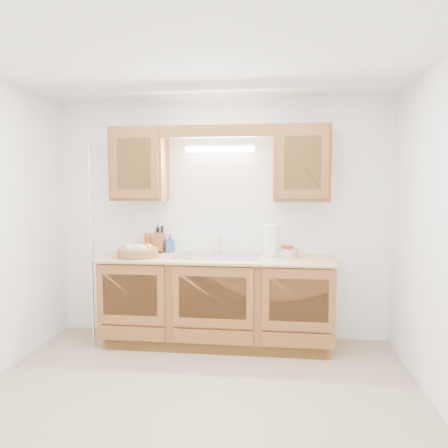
# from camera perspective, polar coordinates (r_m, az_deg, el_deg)

# --- Properties ---
(room) EXTENTS (3.52, 3.50, 2.50)m
(room) POSITION_cam_1_polar(r_m,az_deg,el_deg) (3.17, -3.93, -1.39)
(room) COLOR tan
(room) RESTS_ON ground
(base_cabinets) EXTENTS (2.20, 0.60, 0.86)m
(base_cabinets) POSITION_cam_1_polar(r_m,az_deg,el_deg) (4.48, -0.92, -10.06)
(base_cabinets) COLOR brown
(base_cabinets) RESTS_ON ground
(countertop) EXTENTS (2.30, 0.63, 0.04)m
(countertop) POSITION_cam_1_polar(r_m,az_deg,el_deg) (4.38, -0.95, -4.54)
(countertop) COLOR tan
(countertop) RESTS_ON base_cabinets
(upper_cabinet_left) EXTENTS (0.55, 0.33, 0.75)m
(upper_cabinet_left) POSITION_cam_1_polar(r_m,az_deg,el_deg) (4.66, -10.96, 7.61)
(upper_cabinet_left) COLOR brown
(upper_cabinet_left) RESTS_ON room
(upper_cabinet_right) EXTENTS (0.55, 0.33, 0.75)m
(upper_cabinet_right) POSITION_cam_1_polar(r_m,az_deg,el_deg) (4.44, 10.08, 7.76)
(upper_cabinet_right) COLOR brown
(upper_cabinet_right) RESTS_ON room
(valance) EXTENTS (2.20, 0.05, 0.12)m
(valance) POSITION_cam_1_polar(r_m,az_deg,el_deg) (4.36, -0.97, 12.05)
(valance) COLOR brown
(valance) RESTS_ON room
(fluorescent_fixture) EXTENTS (0.76, 0.08, 0.08)m
(fluorescent_fixture) POSITION_cam_1_polar(r_m,az_deg,el_deg) (4.57, -0.56, 9.92)
(fluorescent_fixture) COLOR white
(fluorescent_fixture) RESTS_ON room
(sink) EXTENTS (0.84, 0.46, 0.36)m
(sink) POSITION_cam_1_polar(r_m,az_deg,el_deg) (4.41, -0.91, -5.16)
(sink) COLOR #9E9EA3
(sink) RESTS_ON countertop
(wire_shelf_pole) EXTENTS (0.03, 0.03, 2.00)m
(wire_shelf_pole) POSITION_cam_1_polar(r_m,az_deg,el_deg) (4.45, -16.93, -3.03)
(wire_shelf_pole) COLOR silver
(wire_shelf_pole) RESTS_ON ground
(outlet_plate) EXTENTS (0.08, 0.01, 0.12)m
(outlet_plate) POSITION_cam_1_polar(r_m,az_deg,el_deg) (4.62, 11.34, -0.76)
(outlet_plate) COLOR white
(outlet_plate) RESTS_ON room
(fruit_basket) EXTENTS (0.48, 0.48, 0.13)m
(fruit_basket) POSITION_cam_1_polar(r_m,az_deg,el_deg) (4.45, -11.18, -3.47)
(fruit_basket) COLOR #A16E41
(fruit_basket) RESTS_ON countertop
(knife_block) EXTENTS (0.11, 0.17, 0.30)m
(knife_block) POSITION_cam_1_polar(r_m,az_deg,el_deg) (4.72, -8.45, -2.36)
(knife_block) COLOR brown
(knife_block) RESTS_ON countertop
(orange_canister) EXTENTS (0.08, 0.08, 0.22)m
(orange_canister) POSITION_cam_1_polar(r_m,az_deg,el_deg) (4.74, -9.93, -2.29)
(orange_canister) COLOR #CC530B
(orange_canister) RESTS_ON countertop
(soap_bottle) EXTENTS (0.11, 0.11, 0.19)m
(soap_bottle) POSITION_cam_1_polar(r_m,az_deg,el_deg) (4.70, -7.07, -2.52)
(soap_bottle) COLOR blue
(soap_bottle) RESTS_ON countertop
(sponge) EXTENTS (0.12, 0.09, 0.02)m
(sponge) POSITION_cam_1_polar(r_m,az_deg,el_deg) (4.58, 6.21, -3.77)
(sponge) COLOR #CC333F
(sponge) RESTS_ON countertop
(paper_towel) EXTENTS (0.18, 0.18, 0.38)m
(paper_towel) POSITION_cam_1_polar(r_m,az_deg,el_deg) (4.40, 6.20, -2.18)
(paper_towel) COLOR silver
(paper_towel) RESTS_ON countertop
(apple_bowl) EXTENTS (0.28, 0.28, 0.12)m
(apple_bowl) POSITION_cam_1_polar(r_m,az_deg,el_deg) (4.40, 8.29, -3.59)
(apple_bowl) COLOR silver
(apple_bowl) RESTS_ON countertop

